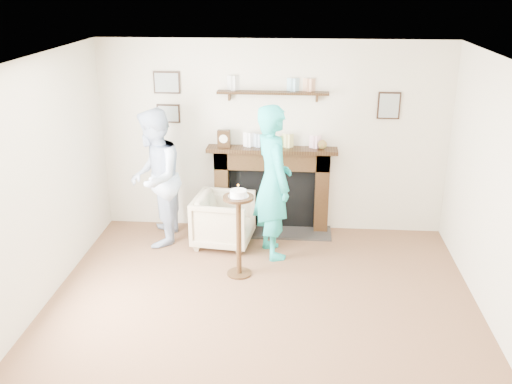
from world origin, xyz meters
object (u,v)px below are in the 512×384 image
Objects in this scene: armchair at (224,243)px; man at (159,241)px; woman at (272,253)px; pedestal_table at (239,220)px.

armchair is 0.41× the size of man.
woman is (1.48, -0.22, 0.00)m from man.
woman is at bearing 58.31° from pedestal_table.
man reaches higher than armchair.
man is 1.49m from woman.
pedestal_table is at bearing 126.09° from woman.
woman reaches higher than armchair.
armchair is at bearing 109.36° from pedestal_table.
woman is (0.63, -0.22, 0.00)m from armchair.
pedestal_table is at bearing 50.54° from man.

